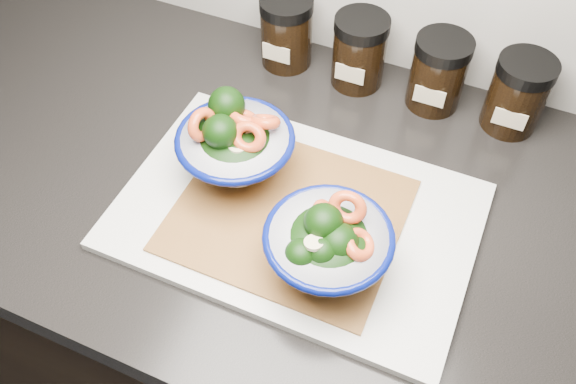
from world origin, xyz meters
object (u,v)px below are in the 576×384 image
at_px(bowl_left, 234,146).
at_px(bowl_right, 328,246).
at_px(spice_jar_b, 359,51).
at_px(spice_jar_c, 438,73).
at_px(spice_jar_a, 286,31).
at_px(cutting_board, 296,216).
at_px(spice_jar_d, 518,94).

bearing_deg(bowl_left, bowl_right, -29.16).
relative_size(spice_jar_b, spice_jar_c, 1.00).
xyz_separation_m(bowl_left, bowl_right, (0.16, -0.09, -0.00)).
relative_size(bowl_left, spice_jar_a, 1.36).
bearing_deg(bowl_left, cutting_board, -16.44).
relative_size(bowl_left, spice_jar_c, 1.36).
height_order(cutting_board, spice_jar_d, spice_jar_d).
bearing_deg(bowl_right, spice_jar_a, 120.49).
distance_m(bowl_left, spice_jar_c, 0.32).
height_order(bowl_left, bowl_right, bowl_left).
bearing_deg(spice_jar_a, spice_jar_c, 0.00).
bearing_deg(spice_jar_c, cutting_board, -109.55).
xyz_separation_m(cutting_board, spice_jar_b, (-0.02, 0.28, 0.05)).
bearing_deg(spice_jar_b, spice_jar_a, 180.00).
relative_size(bowl_right, spice_jar_d, 1.32).
distance_m(cutting_board, spice_jar_c, 0.31).
bearing_deg(spice_jar_c, spice_jar_d, 0.00).
distance_m(spice_jar_b, spice_jar_c, 0.12).
distance_m(bowl_right, spice_jar_c, 0.35).
bearing_deg(spice_jar_a, cutting_board, -63.96).
height_order(cutting_board, spice_jar_c, spice_jar_c).
bearing_deg(cutting_board, spice_jar_b, 93.99).
bearing_deg(spice_jar_d, spice_jar_b, 180.00).
height_order(bowl_right, spice_jar_d, bowl_right).
bearing_deg(cutting_board, bowl_right, -43.76).
distance_m(bowl_left, spice_jar_b, 0.27).
bearing_deg(spice_jar_a, bowl_left, -81.15).
distance_m(bowl_left, spice_jar_d, 0.40).
bearing_deg(spice_jar_d, bowl_left, -140.90).
bearing_deg(spice_jar_a, bowl_right, -59.51).
relative_size(bowl_left, spice_jar_b, 1.36).
distance_m(cutting_board, spice_jar_d, 0.36).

